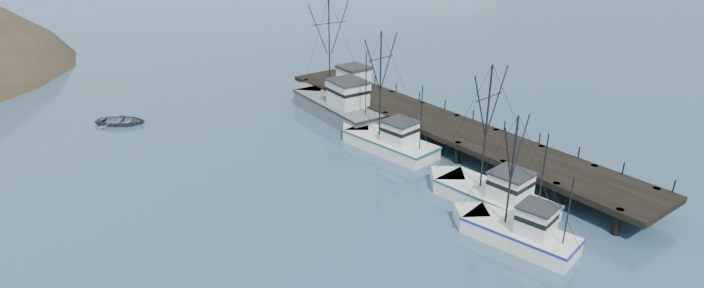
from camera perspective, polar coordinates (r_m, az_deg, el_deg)
name	(u,v)px	position (r m, az deg, el deg)	size (l,w,h in m)	color
ground	(461,265)	(36.68, 11.25, -12.25)	(400.00, 400.00, 0.00)	#314F6E
pier	(438,123)	(54.74, 8.95, 2.12)	(6.00, 44.00, 2.00)	black
trawler_near	(491,195)	(43.68, 14.23, -5.17)	(4.58, 11.15, 11.26)	white
trawler_mid	(516,232)	(39.44, 16.64, -8.71)	(4.52, 9.21, 9.36)	white
trawler_far	(387,141)	(52.20, 3.67, 0.29)	(4.74, 11.29, 11.49)	white
work_vessel	(337,105)	(60.74, -1.53, 4.05)	(5.52, 15.64, 13.05)	slate
pier_shed	(354,78)	(63.15, 0.17, 6.88)	(3.00, 3.20, 2.80)	silver
pickup_truck	(346,81)	(64.41, -0.67, 6.55)	(2.38, 5.16, 1.43)	white
motorboat	(122,124)	(63.61, -22.79, 1.92)	(3.72, 5.22, 1.08)	#53585C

